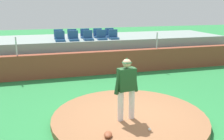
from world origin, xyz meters
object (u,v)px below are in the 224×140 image
stadium_chair_3 (102,37)px  stadium_chair_5 (59,36)px  stadium_chair_8 (98,35)px  fielding_glove (108,135)px  stadium_chair_0 (60,38)px  stadium_chair_4 (113,36)px  stadium_chair_1 (74,38)px  stadium_chair_7 (85,35)px  baseball (150,129)px  stadium_chair_9 (110,34)px  stadium_chair_2 (88,37)px  pitcher (126,84)px  stadium_chair_6 (72,36)px

stadium_chair_3 → stadium_chair_5: (-2.13, 0.89, 0.00)m
stadium_chair_5 → stadium_chair_8: 2.13m
fielding_glove → stadium_chair_0: 7.53m
stadium_chair_0 → stadium_chair_4: 2.78m
stadium_chair_1 → stadium_chair_7: 1.19m
baseball → stadium_chair_4: (1.19, 7.41, 1.48)m
stadium_chair_1 → stadium_chair_5: size_ratio=1.00×
stadium_chair_5 → stadium_chair_7: bearing=-179.3°
stadium_chair_3 → stadium_chair_5: 2.31m
stadium_chair_7 → fielding_glove: bearing=83.6°
stadium_chair_1 → stadium_chair_9: same height
stadium_chair_3 → stadium_chair_8: size_ratio=1.00×
fielding_glove → stadium_chair_9: size_ratio=0.60×
stadium_chair_4 → baseball: bearing=80.9°
stadium_chair_2 → stadium_chair_9: bearing=-147.6°
stadium_chair_3 → stadium_chair_7: (-0.71, 0.90, 0.00)m
pitcher → stadium_chair_8: stadium_chair_8 is taller
stadium_chair_2 → stadium_chair_7: size_ratio=1.00×
fielding_glove → stadium_chair_2: stadium_chair_2 is taller
stadium_chair_1 → stadium_chair_5: same height
stadium_chair_1 → stadium_chair_7: (0.75, 0.92, 0.00)m
stadium_chair_2 → stadium_chair_9: (1.39, 0.88, 0.00)m
stadium_chair_0 → stadium_chair_4: same height
stadium_chair_2 → stadium_chair_3: 0.72m
stadium_chair_0 → stadium_chair_5: size_ratio=1.00×
stadium_chair_1 → stadium_chair_6: 0.87m
stadium_chair_0 → fielding_glove: bearing=93.8°
fielding_glove → stadium_chair_8: size_ratio=0.60×
stadium_chair_7 → stadium_chair_9: 1.39m
stadium_chair_8 → stadium_chair_9: size_ratio=1.00×
fielding_glove → stadium_chair_5: (-0.49, 8.28, 1.46)m
stadium_chair_8 → stadium_chair_9: same height
pitcher → stadium_chair_1: stadium_chair_1 is taller
stadium_chair_2 → stadium_chair_8: (0.71, 0.89, 0.00)m
fielding_glove → stadium_chair_8: (1.64, 8.26, 1.46)m
stadium_chair_1 → stadium_chair_3: 1.46m
baseball → stadium_chair_7: 8.43m
fielding_glove → stadium_chair_5: 8.42m
fielding_glove → stadium_chair_5: stadium_chair_5 is taller
baseball → stadium_chair_0: bearing=102.2°
stadium_chair_1 → stadium_chair_2: size_ratio=1.00×
pitcher → baseball: (0.36, -0.81, -0.99)m
stadium_chair_1 → stadium_chair_4: same height
stadium_chair_4 → stadium_chair_8: (-0.65, 0.86, 0.00)m
baseball → stadium_chair_5: (-1.58, 8.28, 1.48)m
baseball → stadium_chair_2: size_ratio=0.15×
pitcher → stadium_chair_1: bearing=86.0°
stadium_chair_4 → stadium_chair_9: bearing=-92.2°
fielding_glove → stadium_chair_8: bearing=-173.8°
stadium_chair_5 → stadium_chair_9: bearing=179.4°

